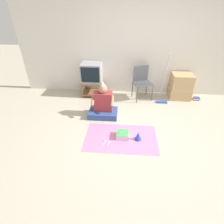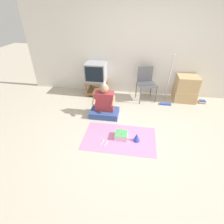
{
  "view_description": "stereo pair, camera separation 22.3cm",
  "coord_description": "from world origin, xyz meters",
  "px_view_note": "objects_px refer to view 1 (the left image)",
  "views": [
    {
      "loc": [
        -0.36,
        -2.54,
        2.25
      ],
      "look_at": [
        -0.6,
        0.42,
        0.35
      ],
      "focal_mm": 28.0,
      "sensor_mm": 36.0,
      "label": 1
    },
    {
      "loc": [
        -0.14,
        -2.51,
        2.25
      ],
      "look_at": [
        -0.6,
        0.42,
        0.35
      ],
      "focal_mm": 28.0,
      "sensor_mm": 36.0,
      "label": 2
    }
  ],
  "objects_px": {
    "folding_chair": "(142,80)",
    "party_hat_blue": "(138,136)",
    "cardboard_box_stack": "(180,87)",
    "birthday_cake": "(123,135)",
    "dust_mop": "(163,88)",
    "book_pile": "(196,99)",
    "person_seated": "(103,105)",
    "tv": "(92,72)"
  },
  "relations": [
    {
      "from": "dust_mop",
      "to": "party_hat_blue",
      "type": "height_order",
      "value": "dust_mop"
    },
    {
      "from": "folding_chair",
      "to": "party_hat_blue",
      "type": "xyz_separation_m",
      "value": [
        -0.14,
        -1.75,
        -0.41
      ]
    },
    {
      "from": "folding_chair",
      "to": "birthday_cake",
      "type": "distance_m",
      "value": 1.81
    },
    {
      "from": "folding_chair",
      "to": "cardboard_box_stack",
      "type": "relative_size",
      "value": 1.28
    },
    {
      "from": "person_seated",
      "to": "birthday_cake",
      "type": "distance_m",
      "value": 0.89
    },
    {
      "from": "birthday_cake",
      "to": "person_seated",
      "type": "bearing_deg",
      "value": 122.47
    },
    {
      "from": "folding_chair",
      "to": "birthday_cake",
      "type": "height_order",
      "value": "folding_chair"
    },
    {
      "from": "dust_mop",
      "to": "party_hat_blue",
      "type": "xyz_separation_m",
      "value": [
        -0.68,
        -1.57,
        -0.28
      ]
    },
    {
      "from": "birthday_cake",
      "to": "party_hat_blue",
      "type": "height_order",
      "value": "same"
    },
    {
      "from": "folding_chair",
      "to": "birthday_cake",
      "type": "bearing_deg",
      "value": -104.57
    },
    {
      "from": "book_pile",
      "to": "birthday_cake",
      "type": "height_order",
      "value": "birthday_cake"
    },
    {
      "from": "party_hat_blue",
      "to": "book_pile",
      "type": "bearing_deg",
      "value": 46.67
    },
    {
      "from": "folding_chair",
      "to": "person_seated",
      "type": "bearing_deg",
      "value": -133.11
    },
    {
      "from": "book_pile",
      "to": "folding_chair",
      "type": "bearing_deg",
      "value": 179.44
    },
    {
      "from": "book_pile",
      "to": "cardboard_box_stack",
      "type": "bearing_deg",
      "value": 169.77
    },
    {
      "from": "dust_mop",
      "to": "birthday_cake",
      "type": "bearing_deg",
      "value": -122.79
    },
    {
      "from": "birthday_cake",
      "to": "book_pile",
      "type": "bearing_deg",
      "value": 41.04
    },
    {
      "from": "cardboard_box_stack",
      "to": "book_pile",
      "type": "height_order",
      "value": "cardboard_box_stack"
    },
    {
      "from": "folding_chair",
      "to": "person_seated",
      "type": "distance_m",
      "value": 1.34
    },
    {
      "from": "dust_mop",
      "to": "book_pile",
      "type": "distance_m",
      "value": 1.02
    },
    {
      "from": "cardboard_box_stack",
      "to": "person_seated",
      "type": "xyz_separation_m",
      "value": [
        -1.94,
        -1.03,
        -0.06
      ]
    },
    {
      "from": "cardboard_box_stack",
      "to": "book_pile",
      "type": "relative_size",
      "value": 3.98
    },
    {
      "from": "book_pile",
      "to": "dust_mop",
      "type": "bearing_deg",
      "value": -170.48
    },
    {
      "from": "folding_chair",
      "to": "birthday_cake",
      "type": "xyz_separation_m",
      "value": [
        -0.44,
        -1.69,
        -0.45
      ]
    },
    {
      "from": "folding_chair",
      "to": "book_pile",
      "type": "xyz_separation_m",
      "value": [
        1.49,
        -0.01,
        -0.47
      ]
    },
    {
      "from": "person_seated",
      "to": "cardboard_box_stack",
      "type": "bearing_deg",
      "value": 28.04
    },
    {
      "from": "birthday_cake",
      "to": "party_hat_blue",
      "type": "distance_m",
      "value": 0.3
    },
    {
      "from": "tv",
      "to": "party_hat_blue",
      "type": "height_order",
      "value": "tv"
    },
    {
      "from": "cardboard_box_stack",
      "to": "birthday_cake",
      "type": "bearing_deg",
      "value": -129.96
    },
    {
      "from": "birthday_cake",
      "to": "dust_mop",
      "type": "bearing_deg",
      "value": 57.21
    },
    {
      "from": "party_hat_blue",
      "to": "tv",
      "type": "bearing_deg",
      "value": 122.9
    },
    {
      "from": "book_pile",
      "to": "party_hat_blue",
      "type": "bearing_deg",
      "value": -133.33
    },
    {
      "from": "tv",
      "to": "book_pile",
      "type": "distance_m",
      "value": 2.88
    },
    {
      "from": "person_seated",
      "to": "folding_chair",
      "type": "bearing_deg",
      "value": 46.89
    },
    {
      "from": "tv",
      "to": "dust_mop",
      "type": "xyz_separation_m",
      "value": [
        1.86,
        -0.25,
        -0.28
      ]
    },
    {
      "from": "folding_chair",
      "to": "dust_mop",
      "type": "relative_size",
      "value": 0.67
    },
    {
      "from": "book_pile",
      "to": "person_seated",
      "type": "xyz_separation_m",
      "value": [
        -2.39,
        -0.95,
        0.24
      ]
    },
    {
      "from": "book_pile",
      "to": "person_seated",
      "type": "height_order",
      "value": "person_seated"
    },
    {
      "from": "person_seated",
      "to": "party_hat_blue",
      "type": "distance_m",
      "value": 1.1
    },
    {
      "from": "tv",
      "to": "book_pile",
      "type": "bearing_deg",
      "value": -1.79
    },
    {
      "from": "tv",
      "to": "person_seated",
      "type": "bearing_deg",
      "value": -68.16
    },
    {
      "from": "person_seated",
      "to": "birthday_cake",
      "type": "height_order",
      "value": "person_seated"
    }
  ]
}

